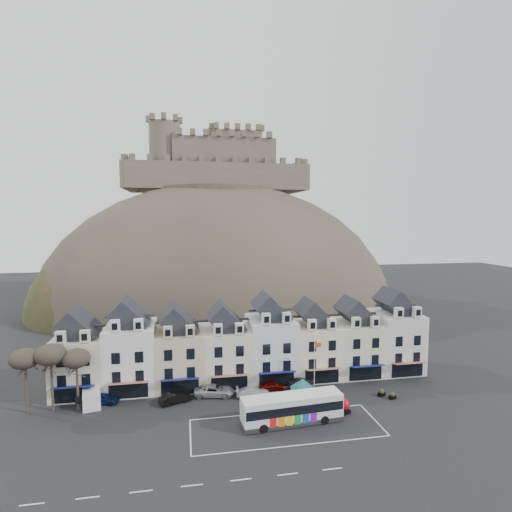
{
  "coord_description": "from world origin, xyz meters",
  "views": [
    {
      "loc": [
        -9.35,
        -41.69,
        24.35
      ],
      "look_at": [
        2.56,
        24.0,
        17.93
      ],
      "focal_mm": 28.0,
      "sensor_mm": 36.0,
      "label": 1
    }
  ],
  "objects": [
    {
      "name": "ground",
      "position": [
        0.0,
        0.0,
        0.0
      ],
      "size": [
        300.0,
        300.0,
        0.0
      ],
      "primitive_type": "plane",
      "color": "black",
      "rests_on": "ground"
    },
    {
      "name": "coach_bay_markings",
      "position": [
        2.0,
        1.25,
        0.0
      ],
      "size": [
        22.0,
        7.5,
        0.01
      ],
      "primitive_type": "cube",
      "color": "silver",
      "rests_on": "ground"
    },
    {
      "name": "townhouse_terrace",
      "position": [
        0.15,
        15.97,
        5.3
      ],
      "size": [
        54.4,
        9.35,
        11.8
      ],
      "color": "beige",
      "rests_on": "ground"
    },
    {
      "name": "castle_hill",
      "position": [
        1.25,
        68.95,
        0.11
      ],
      "size": [
        100.0,
        76.0,
        68.0
      ],
      "color": "#3D392F",
      "rests_on": "ground"
    },
    {
      "name": "castle",
      "position": [
        0.51,
        75.93,
        40.19
      ],
      "size": [
        50.2,
        22.2,
        22.0
      ],
      "color": "brown",
      "rests_on": "ground"
    },
    {
      "name": "tree_left_far",
      "position": [
        -29.0,
        10.5,
        6.9
      ],
      "size": [
        3.61,
        3.61,
        8.24
      ],
      "color": "#382C24",
      "rests_on": "ground"
    },
    {
      "name": "tree_left_mid",
      "position": [
        -26.0,
        10.5,
        7.24
      ],
      "size": [
        3.78,
        3.78,
        8.64
      ],
      "color": "#382C24",
      "rests_on": "ground"
    },
    {
      "name": "tree_left_near",
      "position": [
        -23.0,
        10.5,
        6.55
      ],
      "size": [
        3.43,
        3.43,
        7.84
      ],
      "color": "#382C24",
      "rests_on": "ground"
    },
    {
      "name": "bus",
      "position": [
        2.96,
        2.21,
        1.89
      ],
      "size": [
        12.31,
        3.77,
        3.42
      ],
      "rotation": [
        0.0,
        0.0,
        0.08
      ],
      "color": "#262628",
      "rests_on": "ground"
    },
    {
      "name": "bus_shelter",
      "position": [
        5.31,
        5.55,
        3.01
      ],
      "size": [
        6.03,
        6.03,
        3.88
      ],
      "rotation": [
        0.0,
        0.0,
        -0.16
      ],
      "color": "#103220",
      "rests_on": "ground"
    },
    {
      "name": "red_buoy",
      "position": [
        10.0,
        3.41,
        0.93
      ],
      "size": [
        1.56,
        1.56,
        1.83
      ],
      "rotation": [
        0.0,
        0.0,
        0.32
      ],
      "color": "black",
      "rests_on": "ground"
    },
    {
      "name": "flagpole",
      "position": [
        8.27,
        9.56,
        4.18
      ],
      "size": [
        1.04,
        0.31,
        7.32
      ],
      "rotation": [
        0.0,
        0.0,
        0.24
      ],
      "color": "silver",
      "rests_on": "ground"
    },
    {
      "name": "white_van",
      "position": [
        -21.61,
        11.59,
        1.11
      ],
      "size": [
        3.12,
        5.21,
        2.22
      ],
      "rotation": [
        0.0,
        0.0,
        0.22
      ],
      "color": "silver",
      "rests_on": "ground"
    },
    {
      "name": "planter_west",
      "position": [
        16.98,
        6.97,
        0.48
      ],
      "size": [
        1.12,
        0.81,
        1.01
      ],
      "rotation": [
        0.0,
        0.0,
        0.34
      ],
      "color": "black",
      "rests_on": "ground"
    },
    {
      "name": "planter_east",
      "position": [
        18.0,
        5.88,
        0.46
      ],
      "size": [
        1.06,
        0.74,
        0.97
      ],
      "rotation": [
        0.0,
        0.0,
        0.29
      ],
      "color": "black",
      "rests_on": "ground"
    },
    {
      "name": "car_navy",
      "position": [
        -20.0,
        11.47,
        0.66
      ],
      "size": [
        4.14,
        2.66,
        1.31
      ],
      "primitive_type": "imported",
      "rotation": [
        0.0,
        0.0,
        1.26
      ],
      "color": "#0D1743",
      "rests_on": "ground"
    },
    {
      "name": "car_black",
      "position": [
        -10.8,
        9.92,
        0.7
      ],
      "size": [
        4.49,
        2.89,
        1.4
      ],
      "primitive_type": "imported",
      "rotation": [
        0.0,
        0.0,
        1.93
      ],
      "color": "black",
      "rests_on": "ground"
    },
    {
      "name": "car_silver",
      "position": [
        -5.6,
        11.11,
        0.75
      ],
      "size": [
        5.68,
        3.35,
        1.51
      ],
      "primitive_type": "imported",
      "rotation": [
        0.0,
        0.0,
        1.4
      ],
      "color": "#9FA1A7",
      "rests_on": "ground"
    },
    {
      "name": "car_white",
      "position": [
        -0.4,
        9.78,
        0.67
      ],
      "size": [
        4.81,
        2.32,
        1.35
      ],
      "primitive_type": "imported",
      "rotation": [
        0.0,
        0.0,
        1.48
      ],
      "color": "silver",
      "rests_on": "ground"
    },
    {
      "name": "car_maroon",
      "position": [
        2.63,
        11.58,
        0.63
      ],
      "size": [
        3.78,
        1.67,
        1.27
      ],
      "primitive_type": "imported",
      "rotation": [
        0.0,
        0.0,
        1.52
      ],
      "color": "#560704",
      "rests_on": "ground"
    },
    {
      "name": "car_charcoal",
      "position": [
        7.01,
        12.0,
        0.67
      ],
      "size": [
        4.32,
        2.57,
        1.35
      ],
      "primitive_type": "imported",
      "rotation": [
        0.0,
        0.0,
        1.87
      ],
      "color": "black",
      "rests_on": "ground"
    }
  ]
}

